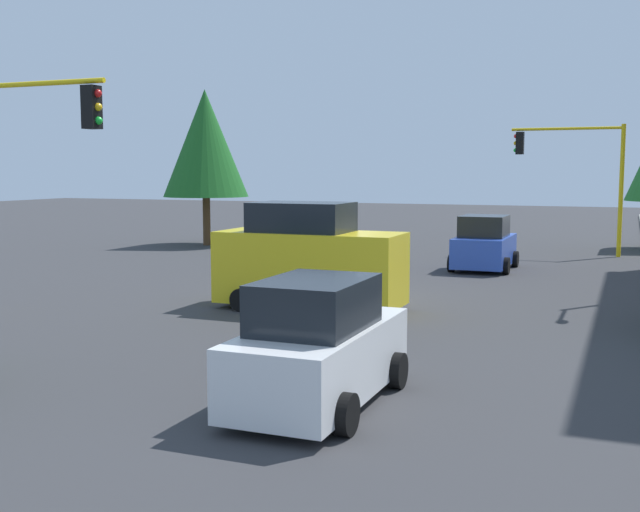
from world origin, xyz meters
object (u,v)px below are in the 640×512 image
delivery_van_yellow (309,260)px  car_blue (484,245)px  tree_opposite_side (205,144)px  traffic_signal_far_left (576,163)px  car_white (319,347)px  car_silver (312,244)px  traffic_signal_near_right (12,151)px

delivery_van_yellow → car_blue: bearing=164.0°
tree_opposite_side → delivery_van_yellow: size_ratio=1.54×
tree_opposite_side → delivery_van_yellow: (14.00, 11.22, -3.57)m
delivery_van_yellow → car_blue: (-9.76, 2.81, -0.39)m
traffic_signal_far_left → car_white: size_ratio=1.37×
tree_opposite_side → car_blue: bearing=73.2°
car_blue → car_silver: bearing=-71.3°
delivery_van_yellow → car_blue: 10.16m
traffic_signal_near_right → car_blue: size_ratio=1.59×
traffic_signal_near_right → tree_opposite_side: 18.78m
traffic_signal_near_right → car_silver: 12.47m
car_silver → car_white: size_ratio=1.00×
car_silver → car_white: bearing=23.0°
traffic_signal_near_right → traffic_signal_far_left: bearing=150.4°
car_silver → traffic_signal_far_left: bearing=133.9°
traffic_signal_near_right → car_silver: (-11.74, 2.78, -3.15)m
traffic_signal_near_right → traffic_signal_far_left: (-20.00, 11.37, -0.16)m
traffic_signal_far_left → delivery_van_yellow: 17.10m
traffic_signal_far_left → car_silver: traffic_signal_far_left is taller
car_silver → car_white: (15.28, 6.49, -0.00)m
tree_opposite_side → traffic_signal_near_right: bearing=16.4°
traffic_signal_far_left → car_blue: 7.41m
car_blue → delivery_van_yellow: bearing=-16.0°
delivery_van_yellow → car_white: delivery_van_yellow is taller
delivery_van_yellow → car_white: (7.54, 3.34, -0.39)m
traffic_signal_far_left → delivery_van_yellow: size_ratio=1.14×
tree_opposite_side → car_blue: 15.18m
tree_opposite_side → car_silver: bearing=52.2°
car_blue → car_silver: size_ratio=0.90×
car_blue → car_silver: 6.29m
delivery_van_yellow → tree_opposite_side: bearing=-141.3°
car_blue → car_silver: same height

